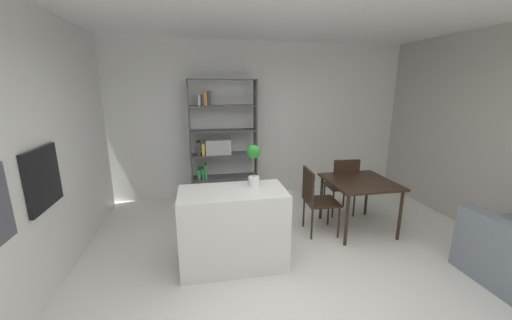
{
  "coord_description": "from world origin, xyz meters",
  "views": [
    {
      "loc": [
        -0.87,
        -2.62,
        2.07
      ],
      "look_at": [
        -0.18,
        0.99,
        1.14
      ],
      "focal_mm": 20.72,
      "sensor_mm": 36.0,
      "label": 1
    }
  ],
  "objects_px": {
    "dining_table": "(360,186)",
    "built_in_oven": "(43,178)",
    "potted_plant_on_island": "(254,162)",
    "open_bookshelf": "(219,142)",
    "kitchen_island": "(233,228)",
    "dining_chair_far": "(343,182)",
    "dining_chair_island_side": "(315,196)"
  },
  "relations": [
    {
      "from": "kitchen_island",
      "to": "potted_plant_on_island",
      "type": "distance_m",
      "value": 0.81
    },
    {
      "from": "built_in_oven",
      "to": "kitchen_island",
      "type": "xyz_separation_m",
      "value": [
        1.83,
        0.09,
        -0.75
      ]
    },
    {
      "from": "kitchen_island",
      "to": "dining_chair_far",
      "type": "relative_size",
      "value": 1.26
    },
    {
      "from": "dining_table",
      "to": "built_in_oven",
      "type": "bearing_deg",
      "value": -170.41
    },
    {
      "from": "built_in_oven",
      "to": "kitchen_island",
      "type": "bearing_deg",
      "value": 2.68
    },
    {
      "from": "open_bookshelf",
      "to": "dining_chair_far",
      "type": "relative_size",
      "value": 2.27
    },
    {
      "from": "potted_plant_on_island",
      "to": "dining_chair_island_side",
      "type": "height_order",
      "value": "potted_plant_on_island"
    },
    {
      "from": "kitchen_island",
      "to": "dining_table",
      "type": "xyz_separation_m",
      "value": [
        1.9,
        0.54,
        0.2
      ]
    },
    {
      "from": "potted_plant_on_island",
      "to": "dining_table",
      "type": "height_order",
      "value": "potted_plant_on_island"
    },
    {
      "from": "potted_plant_on_island",
      "to": "open_bookshelf",
      "type": "height_order",
      "value": "open_bookshelf"
    },
    {
      "from": "dining_chair_island_side",
      "to": "dining_chair_far",
      "type": "distance_m",
      "value": 0.83
    },
    {
      "from": "potted_plant_on_island",
      "to": "dining_chair_far",
      "type": "relative_size",
      "value": 0.51
    },
    {
      "from": "built_in_oven",
      "to": "dining_chair_island_side",
      "type": "relative_size",
      "value": 0.64
    },
    {
      "from": "dining_table",
      "to": "potted_plant_on_island",
      "type": "bearing_deg",
      "value": -165.41
    },
    {
      "from": "built_in_oven",
      "to": "potted_plant_on_island",
      "type": "height_order",
      "value": "built_in_oven"
    },
    {
      "from": "dining_table",
      "to": "dining_chair_island_side",
      "type": "distance_m",
      "value": 0.68
    },
    {
      "from": "dining_chair_island_side",
      "to": "dining_chair_far",
      "type": "bearing_deg",
      "value": -50.77
    },
    {
      "from": "potted_plant_on_island",
      "to": "dining_chair_island_side",
      "type": "relative_size",
      "value": 0.51
    },
    {
      "from": "dining_table",
      "to": "dining_chair_far",
      "type": "bearing_deg",
      "value": 90.73
    },
    {
      "from": "kitchen_island",
      "to": "dining_chair_island_side",
      "type": "bearing_deg",
      "value": 24.25
    },
    {
      "from": "potted_plant_on_island",
      "to": "open_bookshelf",
      "type": "xyz_separation_m",
      "value": [
        -0.27,
        1.92,
        -0.12
      ]
    },
    {
      "from": "dining_chair_island_side",
      "to": "dining_chair_far",
      "type": "height_order",
      "value": "dining_chair_far"
    },
    {
      "from": "built_in_oven",
      "to": "potted_plant_on_island",
      "type": "relative_size",
      "value": 1.24
    },
    {
      "from": "built_in_oven",
      "to": "open_bookshelf",
      "type": "bearing_deg",
      "value": 49.33
    },
    {
      "from": "dining_chair_island_side",
      "to": "built_in_oven",
      "type": "bearing_deg",
      "value": 105.08
    },
    {
      "from": "dining_chair_far",
      "to": "built_in_oven",
      "type": "bearing_deg",
      "value": 20.13
    },
    {
      "from": "kitchen_island",
      "to": "dining_table",
      "type": "distance_m",
      "value": 1.98
    },
    {
      "from": "dining_table",
      "to": "dining_chair_island_side",
      "type": "height_order",
      "value": "dining_chair_island_side"
    },
    {
      "from": "open_bookshelf",
      "to": "built_in_oven",
      "type": "bearing_deg",
      "value": -130.67
    },
    {
      "from": "built_in_oven",
      "to": "potted_plant_on_island",
      "type": "xyz_separation_m",
      "value": [
        2.1,
        0.21,
        0.0
      ]
    },
    {
      "from": "built_in_oven",
      "to": "dining_chair_island_side",
      "type": "bearing_deg",
      "value": 11.76
    },
    {
      "from": "open_bookshelf",
      "to": "dining_table",
      "type": "relative_size",
      "value": 2.3
    }
  ]
}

